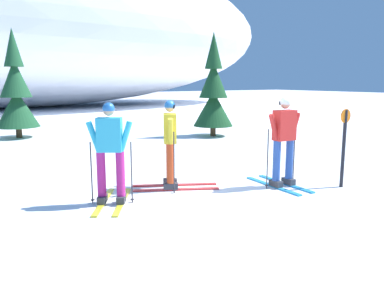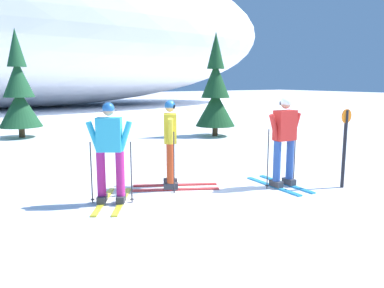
{
  "view_description": "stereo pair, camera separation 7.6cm",
  "coord_description": "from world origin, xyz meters",
  "px_view_note": "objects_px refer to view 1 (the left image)",
  "views": [
    {
      "loc": [
        -4.18,
        -5.69,
        2.14
      ],
      "look_at": [
        -0.43,
        0.34,
        0.95
      ],
      "focal_mm": 35.57,
      "sensor_mm": 36.0,
      "label": 1
    },
    {
      "loc": [
        -4.12,
        -5.73,
        2.14
      ],
      "look_at": [
        -0.43,
        0.34,
        0.95
      ],
      "focal_mm": 35.57,
      "sensor_mm": 36.0,
      "label": 2
    }
  ],
  "objects_px": {
    "skier_red_jacket": "(284,140)",
    "pine_tree_far_right": "(213,93)",
    "skier_cyan_jacket": "(110,151)",
    "trail_marker_post": "(344,144)",
    "skier_yellow_jacket": "(170,143)",
    "pine_tree_center_right": "(16,93)"
  },
  "relations": [
    {
      "from": "skier_yellow_jacket",
      "to": "pine_tree_center_right",
      "type": "distance_m",
      "value": 9.19
    },
    {
      "from": "skier_red_jacket",
      "to": "skier_cyan_jacket",
      "type": "bearing_deg",
      "value": 166.96
    },
    {
      "from": "pine_tree_far_right",
      "to": "trail_marker_post",
      "type": "height_order",
      "value": "pine_tree_far_right"
    },
    {
      "from": "skier_yellow_jacket",
      "to": "skier_cyan_jacket",
      "type": "distance_m",
      "value": 1.4
    },
    {
      "from": "skier_red_jacket",
      "to": "skier_yellow_jacket",
      "type": "bearing_deg",
      "value": 150.88
    },
    {
      "from": "skier_red_jacket",
      "to": "trail_marker_post",
      "type": "height_order",
      "value": "skier_red_jacket"
    },
    {
      "from": "pine_tree_center_right",
      "to": "trail_marker_post",
      "type": "height_order",
      "value": "pine_tree_center_right"
    },
    {
      "from": "skier_yellow_jacket",
      "to": "skier_red_jacket",
      "type": "xyz_separation_m",
      "value": [
        1.98,
        -1.1,
        0.04
      ]
    },
    {
      "from": "pine_tree_center_right",
      "to": "pine_tree_far_right",
      "type": "bearing_deg",
      "value": -28.22
    },
    {
      "from": "skier_yellow_jacket",
      "to": "trail_marker_post",
      "type": "bearing_deg",
      "value": -30.55
    },
    {
      "from": "skier_yellow_jacket",
      "to": "skier_cyan_jacket",
      "type": "bearing_deg",
      "value": -166.33
    },
    {
      "from": "skier_red_jacket",
      "to": "pine_tree_far_right",
      "type": "distance_m",
      "value": 7.28
    },
    {
      "from": "skier_yellow_jacket",
      "to": "skier_red_jacket",
      "type": "bearing_deg",
      "value": -29.12
    },
    {
      "from": "pine_tree_far_right",
      "to": "skier_yellow_jacket",
      "type": "bearing_deg",
      "value": -131.6
    },
    {
      "from": "pine_tree_far_right",
      "to": "trail_marker_post",
      "type": "bearing_deg",
      "value": -104.77
    },
    {
      "from": "skier_cyan_jacket",
      "to": "skier_red_jacket",
      "type": "bearing_deg",
      "value": -13.04
    },
    {
      "from": "trail_marker_post",
      "to": "skier_yellow_jacket",
      "type": "bearing_deg",
      "value": 149.45
    },
    {
      "from": "trail_marker_post",
      "to": "skier_cyan_jacket",
      "type": "bearing_deg",
      "value": 161.75
    },
    {
      "from": "skier_red_jacket",
      "to": "pine_tree_center_right",
      "type": "height_order",
      "value": "pine_tree_center_right"
    },
    {
      "from": "skier_yellow_jacket",
      "to": "pine_tree_far_right",
      "type": "height_order",
      "value": "pine_tree_far_right"
    },
    {
      "from": "skier_red_jacket",
      "to": "pine_tree_center_right",
      "type": "relative_size",
      "value": 0.45
    },
    {
      "from": "skier_cyan_jacket",
      "to": "trail_marker_post",
      "type": "xyz_separation_m",
      "value": [
        4.34,
        -1.43,
        -0.04
      ]
    }
  ]
}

